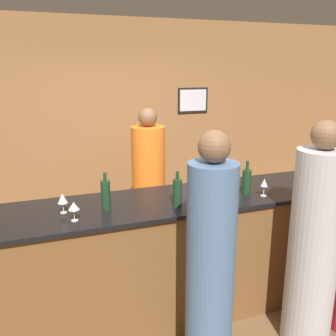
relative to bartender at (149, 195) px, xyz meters
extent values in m
plane|color=brown|center=(-0.12, -0.92, -0.83)|extent=(14.00, 14.00, 0.00)
cube|color=olive|center=(-0.12, 1.08, 0.57)|extent=(8.00, 0.06, 2.80)
cube|color=black|center=(0.97, 1.04, 0.92)|extent=(0.44, 0.02, 0.34)
cube|color=silver|center=(0.97, 1.03, 0.92)|extent=(0.39, 0.00, 0.29)
cube|color=brown|center=(-0.12, -0.92, -0.29)|extent=(3.51, 0.71, 1.06)
cube|color=black|center=(-0.12, -0.92, 0.26)|extent=(3.57, 0.77, 0.04)
cylinder|color=orange|center=(0.00, 0.00, -0.03)|extent=(0.36, 0.36, 1.59)
sphere|color=brown|center=(0.00, 0.00, 0.86)|extent=(0.20, 0.20, 0.20)
cylinder|color=#B2B2B7|center=(0.83, -1.66, -0.02)|extent=(0.39, 0.39, 1.61)
sphere|color=brown|center=(0.83, -1.66, 0.90)|extent=(0.22, 0.22, 0.22)
cylinder|color=#4C6B93|center=(-0.10, -1.72, -0.02)|extent=(0.33, 0.33, 1.61)
sphere|color=brown|center=(-0.10, -1.72, 0.89)|extent=(0.21, 0.21, 0.21)
cylinder|color=#19381E|center=(-0.65, -0.97, 0.39)|extent=(0.07, 0.07, 0.24)
cylinder|color=#19381E|center=(-0.65, -0.97, 0.54)|extent=(0.03, 0.03, 0.07)
cylinder|color=#19381E|center=(-0.10, -1.10, 0.39)|extent=(0.07, 0.07, 0.23)
cylinder|color=#19381E|center=(-0.10, -1.10, 0.54)|extent=(0.03, 0.03, 0.07)
cylinder|color=#19381E|center=(0.60, -1.01, 0.38)|extent=(0.08, 0.08, 0.22)
cylinder|color=#19381E|center=(0.60, -1.01, 0.53)|extent=(0.03, 0.03, 0.08)
cylinder|color=silver|center=(0.71, -1.13, 0.28)|extent=(0.05, 0.05, 0.00)
cylinder|color=silver|center=(0.71, -1.13, 0.32)|extent=(0.01, 0.01, 0.08)
cone|color=silver|center=(0.71, -1.13, 0.40)|extent=(0.06, 0.06, 0.07)
cylinder|color=silver|center=(-0.92, -1.12, 0.28)|extent=(0.05, 0.05, 0.00)
cylinder|color=silver|center=(-0.92, -1.12, 0.32)|extent=(0.01, 0.01, 0.08)
cone|color=silver|center=(-0.92, -1.12, 0.39)|extent=(0.08, 0.08, 0.06)
cylinder|color=silver|center=(-0.98, -0.93, 0.28)|extent=(0.05, 0.05, 0.00)
cylinder|color=silver|center=(-0.98, -0.93, 0.32)|extent=(0.01, 0.01, 0.08)
cone|color=silver|center=(-0.98, -0.93, 0.39)|extent=(0.08, 0.08, 0.08)
camera|label=1|loc=(-1.15, -3.75, 1.37)|focal=40.00mm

